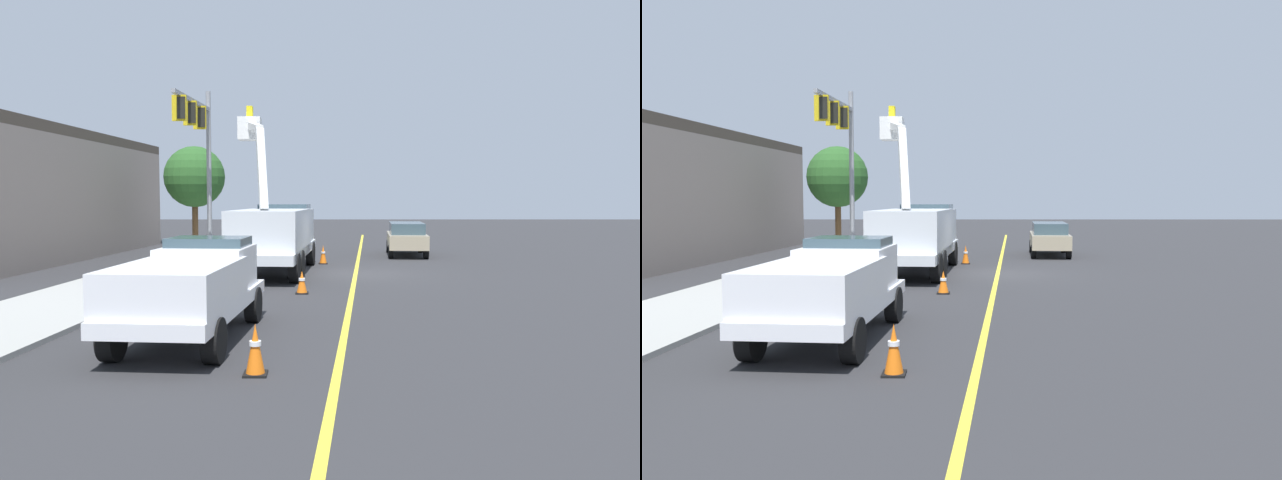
% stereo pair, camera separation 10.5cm
% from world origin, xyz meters
% --- Properties ---
extents(ground, '(120.00, 120.00, 0.00)m').
position_xyz_m(ground, '(0.00, 0.00, 0.00)').
color(ground, '#2D2D30').
extents(sidewalk_far_side, '(60.09, 8.48, 0.12)m').
position_xyz_m(sidewalk_far_side, '(0.64, 7.83, 0.06)').
color(sidewalk_far_side, '#9E9E99').
rests_on(sidewalk_far_side, ground).
extents(lane_centre_stripe, '(49.85, 4.23, 0.01)m').
position_xyz_m(lane_centre_stripe, '(0.00, 0.00, 0.00)').
color(lane_centre_stripe, yellow).
rests_on(lane_centre_stripe, ground).
extents(utility_bucket_truck, '(8.38, 3.16, 6.65)m').
position_xyz_m(utility_bucket_truck, '(0.51, 3.17, 1.60)').
color(utility_bucket_truck, silver).
rests_on(utility_bucket_truck, ground).
extents(service_pickup_truck, '(5.75, 2.55, 2.06)m').
position_xyz_m(service_pickup_truck, '(-10.97, 4.09, 1.12)').
color(service_pickup_truck, white).
rests_on(service_pickup_truck, ground).
extents(passing_minivan, '(4.94, 2.28, 1.69)m').
position_xyz_m(passing_minivan, '(7.73, -3.09, 0.97)').
color(passing_minivan, tan).
rests_on(passing_minivan, ground).
extents(traffic_cone_leading, '(0.40, 0.40, 0.88)m').
position_xyz_m(traffic_cone_leading, '(-13.56, 2.48, 0.43)').
color(traffic_cone_leading, black).
rests_on(traffic_cone_leading, ground).
extents(traffic_cone_mid_front, '(0.40, 0.40, 0.72)m').
position_xyz_m(traffic_cone_mid_front, '(-4.87, 1.95, 0.35)').
color(traffic_cone_mid_front, black).
rests_on(traffic_cone_mid_front, ground).
extents(traffic_cone_mid_rear, '(0.40, 0.40, 0.84)m').
position_xyz_m(traffic_cone_mid_rear, '(3.64, 1.25, 0.41)').
color(traffic_cone_mid_rear, black).
rests_on(traffic_cone_mid_rear, ground).
extents(traffic_signal_mast, '(5.11, 0.80, 7.82)m').
position_xyz_m(traffic_signal_mast, '(3.00, 6.61, 5.43)').
color(traffic_signal_mast, gray).
rests_on(traffic_signal_mast, ground).
extents(street_tree_right, '(3.25, 3.25, 5.72)m').
position_xyz_m(street_tree_right, '(8.96, 8.08, 4.07)').
color(street_tree_right, brown).
rests_on(street_tree_right, ground).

